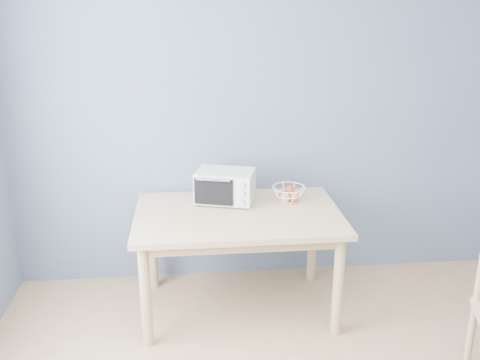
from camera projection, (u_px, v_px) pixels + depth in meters
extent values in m
cube|color=slate|center=(275.00, 115.00, 4.01)|extent=(4.00, 0.01, 2.60)
cube|color=tan|center=(238.00, 215.00, 3.64)|extent=(1.40, 0.90, 0.04)
cylinder|color=tan|center=(146.00, 296.00, 3.36)|extent=(0.07, 0.07, 0.71)
cylinder|color=tan|center=(338.00, 286.00, 3.47)|extent=(0.07, 0.07, 0.71)
cylinder|color=tan|center=(152.00, 245.00, 4.06)|extent=(0.07, 0.07, 0.71)
cylinder|color=tan|center=(313.00, 238.00, 4.17)|extent=(0.07, 0.07, 0.71)
cube|color=beige|center=(225.00, 186.00, 3.78)|extent=(0.46, 0.37, 0.22)
cube|color=black|center=(218.00, 185.00, 3.79)|extent=(0.31, 0.29, 0.17)
cube|color=black|center=(213.00, 192.00, 3.66)|extent=(0.26, 0.08, 0.19)
cylinder|color=silver|center=(213.00, 180.00, 3.62)|extent=(0.23, 0.08, 0.01)
cube|color=beige|center=(242.00, 193.00, 3.64)|extent=(0.11, 0.04, 0.20)
cylinder|color=black|center=(199.00, 205.00, 3.75)|extent=(0.02, 0.02, 0.01)
cylinder|color=black|center=(246.00, 208.00, 3.70)|extent=(0.02, 0.02, 0.01)
cylinder|color=black|center=(206.00, 195.00, 3.94)|extent=(0.02, 0.02, 0.01)
cylinder|color=black|center=(251.00, 198.00, 3.89)|extent=(0.02, 0.02, 0.01)
cylinder|color=silver|center=(241.00, 185.00, 3.61)|extent=(0.04, 0.02, 0.04)
cylinder|color=silver|center=(241.00, 194.00, 3.63)|extent=(0.04, 0.02, 0.04)
cylinder|color=silver|center=(241.00, 202.00, 3.65)|extent=(0.04, 0.02, 0.04)
torus|color=white|center=(289.00, 187.00, 3.80)|extent=(0.28, 0.28, 0.01)
torus|color=white|center=(288.00, 194.00, 3.81)|extent=(0.22, 0.22, 0.01)
torus|color=white|center=(288.00, 201.00, 3.83)|extent=(0.13, 0.13, 0.01)
sphere|color=#B62F18|center=(284.00, 196.00, 3.82)|extent=(0.07, 0.07, 0.07)
sphere|color=orange|center=(294.00, 197.00, 3.81)|extent=(0.07, 0.07, 0.07)
sphere|color=tan|center=(288.00, 194.00, 3.86)|extent=(0.07, 0.07, 0.07)
sphere|color=#B62F18|center=(290.00, 190.00, 3.80)|extent=(0.07, 0.07, 0.07)
sphere|color=tan|center=(285.00, 198.00, 3.78)|extent=(0.07, 0.07, 0.07)
cylinder|color=tan|center=(471.00, 336.00, 3.18)|extent=(0.04, 0.04, 0.44)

